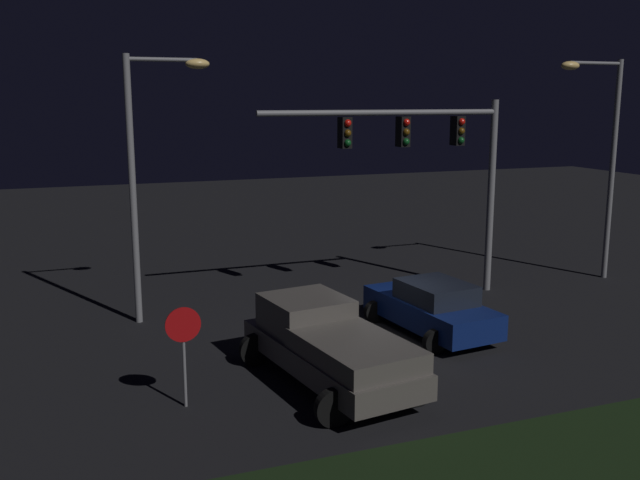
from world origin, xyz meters
name	(u,v)px	position (x,y,z in m)	size (l,w,h in m)	color
ground_plane	(387,338)	(0.00, 0.00, 0.00)	(80.00, 80.00, 0.00)	black
pickup_truck	(326,341)	(-2.71, -2.28, 1.00)	(3.39, 5.63, 1.80)	#514C47
car_sedan	(432,307)	(1.37, -0.01, 0.74)	(2.79, 4.57, 1.51)	navy
traffic_signal_gantry	(429,150)	(3.07, 3.37, 4.90)	(8.32, 0.56, 6.50)	slate
street_lamp_left	(149,156)	(-5.76, 3.95, 4.91)	(2.44, 0.44, 7.76)	slate
street_lamp_right	(602,143)	(10.05, 3.31, 4.99)	(2.63, 0.44, 7.89)	slate
stop_sign	(183,338)	(-6.05, -2.52, 1.56)	(0.76, 0.08, 2.23)	slate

